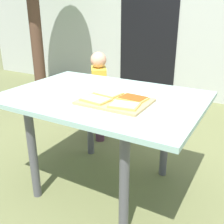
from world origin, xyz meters
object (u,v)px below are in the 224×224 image
at_px(pizza_slice_far_left, 108,93).
at_px(dining_table, 103,107).
at_px(pizza_slice_far_right, 133,98).
at_px(plate_white_left, 64,83).
at_px(plate_white_right, 156,92).
at_px(child_left, 99,92).
at_px(cutting_board, 115,101).
at_px(pizza_slice_near_left, 96,99).
at_px(pizza_slice_near_right, 124,105).

bearing_deg(pizza_slice_far_left, dining_table, 166.19).
height_order(pizza_slice_far_right, plate_white_left, pizza_slice_far_right).
xyz_separation_m(plate_white_right, child_left, (-0.75, 0.44, -0.23)).
bearing_deg(cutting_board, plate_white_left, 160.23).
height_order(plate_white_right, child_left, child_left).
relative_size(dining_table, plate_white_right, 5.85).
relative_size(cutting_board, pizza_slice_near_left, 2.31).
bearing_deg(plate_white_right, plate_white_left, -171.10).
bearing_deg(child_left, cutting_board, -51.81).
height_order(pizza_slice_far_right, child_left, child_left).
bearing_deg(pizza_slice_far_left, cutting_board, -39.89).
distance_m(dining_table, plate_white_right, 0.39).
relative_size(pizza_slice_near_right, pizza_slice_near_left, 1.00).
xyz_separation_m(cutting_board, pizza_slice_far_left, (-0.09, 0.08, 0.02)).
distance_m(plate_white_left, child_left, 0.60).
height_order(dining_table, pizza_slice_far_right, pizza_slice_far_right).
height_order(cutting_board, pizza_slice_near_right, pizza_slice_near_right).
distance_m(pizza_slice_near_right, child_left, 1.12).
bearing_deg(plate_white_right, pizza_slice_near_left, -122.51).
height_order(cutting_board, plate_white_right, cutting_board).
relative_size(dining_table, pizza_slice_far_left, 7.14).
relative_size(dining_table, cutting_board, 3.12).
relative_size(cutting_board, plate_white_left, 1.88).
bearing_deg(plate_white_left, cutting_board, -19.77).
height_order(dining_table, cutting_board, cutting_board).
relative_size(pizza_slice_near_left, pizza_slice_far_right, 1.02).
bearing_deg(pizza_slice_near_right, plate_white_right, 83.25).
distance_m(dining_table, pizza_slice_far_left, 0.12).
height_order(dining_table, plate_white_left, plate_white_left).
bearing_deg(pizza_slice_near_left, pizza_slice_far_right, 35.51).
relative_size(pizza_slice_near_right, pizza_slice_far_right, 1.03).
relative_size(pizza_slice_near_left, plate_white_left, 0.81).
xyz_separation_m(dining_table, pizza_slice_near_right, (0.25, -0.16, 0.11)).
relative_size(dining_table, pizza_slice_near_left, 7.20).
distance_m(plate_white_right, child_left, 0.90).
distance_m(cutting_board, pizza_slice_near_left, 0.12).
height_order(plate_white_left, plate_white_right, same).
xyz_separation_m(dining_table, pizza_slice_far_left, (0.05, -0.01, 0.11)).
bearing_deg(dining_table, pizza_slice_near_right, -33.21).
bearing_deg(pizza_slice_near_left, dining_table, 107.39).
relative_size(plate_white_right, child_left, 0.26).
distance_m(dining_table, pizza_slice_near_right, 0.32).
xyz_separation_m(cutting_board, child_left, (-0.60, 0.76, -0.23)).
bearing_deg(plate_white_right, dining_table, -142.46).
relative_size(cutting_board, plate_white_right, 1.88).
bearing_deg(cutting_board, child_left, 128.19).
bearing_deg(dining_table, plate_white_left, 164.99).
distance_m(dining_table, pizza_slice_far_right, 0.27).
bearing_deg(pizza_slice_near_right, plate_white_left, 157.66).
bearing_deg(cutting_board, dining_table, 148.10).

